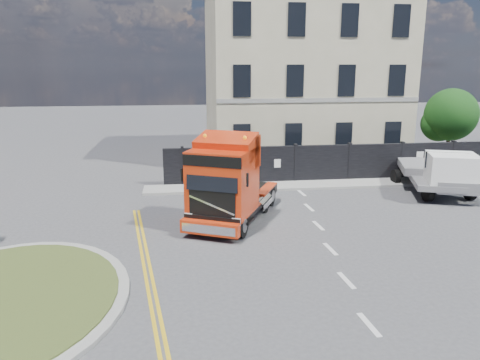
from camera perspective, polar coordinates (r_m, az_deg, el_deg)
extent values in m
plane|color=#424244|center=(16.33, 0.50, -8.39)|extent=(120.00, 120.00, 0.00)
cube|color=black|center=(25.81, 11.05, 2.02)|extent=(18.00, 0.25, 2.00)
cube|color=silver|center=(29.59, 26.90, 2.27)|extent=(2.60, 0.12, 2.00)
cube|color=beige|center=(32.49, 7.23, 12.56)|extent=(12.00, 10.00, 11.00)
cylinder|color=#382619|center=(32.04, 23.98, 3.72)|extent=(0.24, 0.24, 2.40)
sphere|color=black|center=(31.79, 24.34, 7.27)|extent=(3.20, 3.20, 3.20)
sphere|color=black|center=(31.94, 23.09, 6.32)|extent=(2.20, 2.20, 2.20)
cube|color=gray|center=(25.19, 11.59, -0.49)|extent=(20.00, 1.60, 0.12)
cube|color=black|center=(19.47, -0.49, -2.60)|extent=(4.35, 5.97, 0.40)
cube|color=red|center=(17.74, -2.09, -0.10)|extent=(2.99, 3.03, 2.48)
cube|color=red|center=(18.38, -1.12, 3.65)|extent=(2.34, 1.67, 1.24)
cube|color=black|center=(16.62, -3.44, 0.18)|extent=(1.78, 0.88, 0.93)
cube|color=red|center=(16.88, -3.71, -5.89)|extent=(2.13, 1.23, 0.49)
cylinder|color=black|center=(17.86, -5.73, -4.90)|extent=(0.65, 0.95, 0.92)
cylinder|color=gray|center=(17.86, -5.73, -4.90)|extent=(0.51, 0.60, 0.51)
cylinder|color=black|center=(17.21, 0.15, -5.56)|extent=(0.65, 0.95, 0.92)
cylinder|color=gray|center=(17.21, 0.15, -5.56)|extent=(0.51, 0.60, 0.51)
cylinder|color=black|center=(20.64, -2.23, -2.24)|extent=(0.65, 0.95, 0.92)
cylinder|color=gray|center=(20.64, -2.23, -2.24)|extent=(0.51, 0.60, 0.51)
cylinder|color=black|center=(20.08, 2.91, -2.71)|extent=(0.65, 0.95, 0.92)
cylinder|color=gray|center=(20.08, 2.91, -2.71)|extent=(0.51, 0.60, 0.51)
cylinder|color=black|center=(21.60, -1.25, -1.50)|extent=(0.65, 0.95, 0.92)
cylinder|color=gray|center=(21.60, -1.25, -1.50)|extent=(0.51, 0.60, 0.51)
cylinder|color=black|center=(21.07, 3.67, -1.92)|extent=(0.65, 0.95, 0.92)
cylinder|color=gray|center=(21.07, 3.67, -1.92)|extent=(0.51, 0.60, 0.51)
cube|color=slate|center=(25.18, 22.29, 0.41)|extent=(3.71, 5.71, 0.28)
cube|color=white|center=(23.65, 24.39, 1.17)|extent=(2.63, 2.56, 1.44)
cylinder|color=black|center=(23.36, 21.93, -1.53)|extent=(0.28, 0.77, 0.77)
cylinder|color=black|center=(24.45, 26.24, -1.31)|extent=(0.28, 0.77, 0.77)
cylinder|color=black|center=(26.21, 18.46, 0.37)|extent=(0.28, 0.77, 0.77)
cylinder|color=black|center=(27.18, 22.46, 0.49)|extent=(0.28, 0.77, 0.77)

